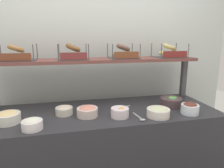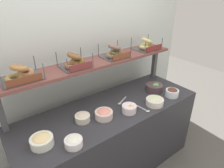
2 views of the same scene
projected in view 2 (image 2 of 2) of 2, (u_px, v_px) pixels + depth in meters
ground_plane at (111, 166)px, 2.39m from camera, size 8.00×8.00×0.00m
back_wall at (82, 61)px, 2.24m from camera, size 3.18×0.06×2.40m
deli_counter at (111, 140)px, 2.20m from camera, size 1.98×0.70×0.85m
shelf_riser_left at (0, 111)px, 1.61m from camera, size 0.05×0.05×0.40m
shelf_riser_right at (154, 63)px, 2.62m from camera, size 0.05×0.05×0.40m
upper_shelf at (95, 63)px, 2.02m from camera, size 1.94×0.32×0.03m
bowl_potato_salad at (82, 117)px, 1.80m from camera, size 0.14×0.14×0.08m
bowl_lox_spread at (104, 114)px, 1.85m from camera, size 0.17×0.17×0.09m
bowl_scallion_spread at (155, 101)px, 2.05m from camera, size 0.19×0.19×0.08m
bowl_cream_cheese at (74, 142)px, 1.52m from camera, size 0.14×0.14×0.08m
bowl_veggie_mix at (155, 87)px, 2.33m from camera, size 0.20×0.20×0.09m
bowl_egg_salad at (42, 141)px, 1.52m from camera, size 0.18×0.18×0.09m
bowl_chocolate_spread at (172, 92)px, 2.20m from camera, size 0.15×0.15×0.10m
bowl_fruit_salad at (129, 109)px, 1.93m from camera, size 0.14×0.14×0.08m
serving_spoon_near_plate at (145, 110)px, 1.97m from camera, size 0.05×0.18×0.01m
serving_spoon_by_edge at (121, 102)px, 2.10m from camera, size 0.17×0.09×0.01m
bagel_basket_everything at (20, 75)px, 1.60m from camera, size 0.32×0.26×0.14m
bagel_basket_cinnamon_raisin at (75, 62)px, 1.85m from camera, size 0.28×0.26×0.15m
bagel_basket_poppy at (115, 53)px, 2.11m from camera, size 0.28×0.25×0.15m
bagel_basket_plain at (147, 45)px, 2.36m from camera, size 0.30×0.25×0.15m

